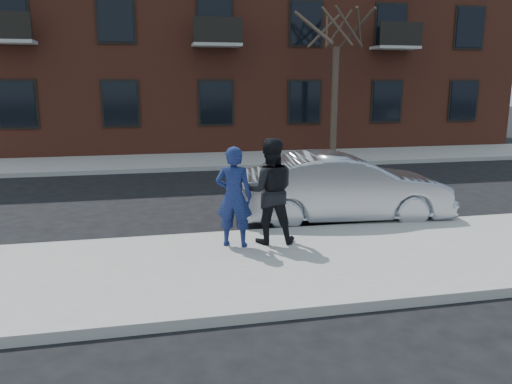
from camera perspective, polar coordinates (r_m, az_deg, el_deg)
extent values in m
plane|color=black|center=(8.68, 6.52, -7.89)|extent=(100.00, 100.00, 0.00)
cube|color=gray|center=(8.43, 7.08, -7.98)|extent=(50.00, 3.50, 0.15)
cube|color=#999691|center=(10.06, 3.72, -4.53)|extent=(50.00, 0.10, 0.15)
cube|color=gray|center=(19.36, -4.11, 3.65)|extent=(50.00, 3.50, 0.15)
cube|color=#999691|center=(17.60, -3.29, 2.79)|extent=(50.00, 0.10, 0.15)
cube|color=brown|center=(26.29, -1.95, 18.91)|extent=(24.00, 10.00, 12.00)
cube|color=black|center=(21.22, -25.66, 9.01)|extent=(1.30, 0.06, 1.70)
cube|color=black|center=(21.67, 5.57, 10.19)|extent=(1.30, 0.06, 1.70)
cube|color=black|center=(25.04, 22.64, 9.60)|extent=(1.30, 0.06, 1.70)
cube|color=black|center=(21.34, -26.49, 17.59)|extent=(1.30, 0.06, 1.70)
cube|color=black|center=(21.79, 5.76, 18.63)|extent=(1.30, 0.06, 1.70)
cube|color=black|center=(25.15, 23.26, 16.88)|extent=(1.30, 0.06, 1.70)
cylinder|color=#362920|center=(20.04, 8.94, 10.08)|extent=(0.26, 0.26, 4.20)
imported|color=#999BA3|center=(11.04, 9.91, 0.47)|extent=(4.70, 2.00, 1.51)
imported|color=navy|center=(8.74, -2.53, -0.54)|extent=(0.76, 0.63, 1.78)
cube|color=black|center=(8.88, -2.59, 2.34)|extent=(0.11, 0.14, 0.08)
imported|color=black|center=(8.92, 1.59, 0.11)|extent=(1.02, 0.85, 1.90)
cube|color=black|center=(9.06, 0.55, 1.06)|extent=(0.07, 0.14, 0.06)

